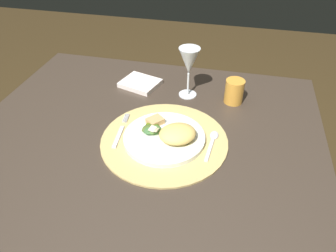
% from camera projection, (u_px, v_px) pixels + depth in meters
% --- Properties ---
extents(dining_table, '(1.11, 0.93, 0.73)m').
position_uv_depth(dining_table, '(148.00, 174.00, 1.12)').
color(dining_table, '#3A2F25').
rests_on(dining_table, ground).
extents(placemat, '(0.39, 0.39, 0.01)m').
position_uv_depth(placemat, '(164.00, 140.00, 0.97)').
color(placemat, tan).
rests_on(placemat, dining_table).
extents(dinner_plate, '(0.25, 0.25, 0.02)m').
position_uv_depth(dinner_plate, '(164.00, 138.00, 0.96)').
color(dinner_plate, silver).
rests_on(dinner_plate, placemat).
extents(pasta_serving, '(0.14, 0.13, 0.04)m').
position_uv_depth(pasta_serving, '(178.00, 134.00, 0.93)').
color(pasta_serving, '#EBC466').
rests_on(pasta_serving, dinner_plate).
extents(salad_greens, '(0.07, 0.08, 0.03)m').
position_uv_depth(salad_greens, '(151.00, 129.00, 0.97)').
color(salad_greens, '#507A37').
rests_on(salad_greens, dinner_plate).
extents(bread_piece, '(0.06, 0.06, 0.02)m').
position_uv_depth(bread_piece, '(155.00, 121.00, 1.00)').
color(bread_piece, tan).
rests_on(bread_piece, dinner_plate).
extents(fork, '(0.03, 0.17, 0.00)m').
position_uv_depth(fork, '(120.00, 132.00, 0.99)').
color(fork, silver).
rests_on(fork, placemat).
extents(spoon, '(0.03, 0.14, 0.01)m').
position_uv_depth(spoon, '(213.00, 140.00, 0.96)').
color(spoon, silver).
rests_on(spoon, placemat).
extents(napkin, '(0.16, 0.15, 0.02)m').
position_uv_depth(napkin, '(140.00, 83.00, 1.23)').
color(napkin, white).
rests_on(napkin, dining_table).
extents(wine_glass, '(0.07, 0.07, 0.18)m').
position_uv_depth(wine_glass, '(189.00, 62.00, 1.10)').
color(wine_glass, silver).
rests_on(wine_glass, dining_table).
extents(amber_tumbler, '(0.07, 0.07, 0.09)m').
position_uv_depth(amber_tumbler, '(234.00, 91.00, 1.12)').
color(amber_tumbler, gold).
rests_on(amber_tumbler, dining_table).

